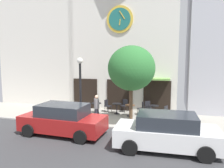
% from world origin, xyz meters
% --- Properties ---
extents(ground_plane, '(27.99, 10.60, 0.13)m').
position_xyz_m(ground_plane, '(0.00, -0.97, -0.02)').
color(ground_plane, '#9E998E').
extents(clock_building, '(8.24, 3.32, 11.97)m').
position_xyz_m(clock_building, '(0.61, 5.35, 6.19)').
color(clock_building, silver).
rests_on(clock_building, ground_plane).
extents(neighbor_building_left, '(6.97, 4.76, 12.98)m').
position_xyz_m(neighbor_building_left, '(-6.58, 6.69, 6.49)').
color(neighbor_building_left, silver).
rests_on(neighbor_building_left, ground_plane).
extents(street_lamp, '(0.36, 0.36, 3.91)m').
position_xyz_m(street_lamp, '(-1.02, 0.82, 1.99)').
color(street_lamp, black).
rests_on(street_lamp, ground_plane).
extents(street_tree, '(2.67, 2.40, 4.59)m').
position_xyz_m(street_tree, '(2.13, 0.73, 3.31)').
color(street_tree, brown).
rests_on(street_tree, ground_plane).
extents(cafe_table_center, '(0.65, 0.65, 0.75)m').
position_xyz_m(cafe_table_center, '(-2.55, 2.40, 0.51)').
color(cafe_table_center, black).
rests_on(cafe_table_center, ground_plane).
extents(cafe_table_near_curb, '(0.70, 0.70, 0.73)m').
position_xyz_m(cafe_table_near_curb, '(-0.75, 2.93, 0.51)').
color(cafe_table_near_curb, black).
rests_on(cafe_table_near_curb, ground_plane).
extents(cafe_table_rightmost, '(0.67, 0.67, 0.73)m').
position_xyz_m(cafe_table_rightmost, '(0.69, 3.13, 0.50)').
color(cafe_table_rightmost, black).
rests_on(cafe_table_rightmost, ground_plane).
extents(cafe_table_near_door, '(0.68, 0.68, 0.76)m').
position_xyz_m(cafe_table_near_door, '(1.70, 2.77, 0.53)').
color(cafe_table_near_door, black).
rests_on(cafe_table_near_door, ground_plane).
extents(cafe_table_center_right, '(0.63, 0.63, 0.77)m').
position_xyz_m(cafe_table_center_right, '(3.25, 3.05, 0.51)').
color(cafe_table_center_right, black).
rests_on(cafe_table_center_right, ground_plane).
extents(cafe_chair_by_entrance, '(0.54, 0.54, 0.90)m').
position_xyz_m(cafe_chair_by_entrance, '(2.80, 3.70, 0.53)').
color(cafe_chair_by_entrance, black).
rests_on(cafe_chair_by_entrance, ground_plane).
extents(cafe_chair_under_awning, '(0.54, 0.54, 0.90)m').
position_xyz_m(cafe_chair_under_awning, '(-1.99, 1.76, 0.53)').
color(cafe_chair_under_awning, black).
rests_on(cafe_chair_under_awning, ground_plane).
extents(cafe_chair_mid_row, '(0.52, 0.52, 0.90)m').
position_xyz_m(cafe_chair_mid_row, '(-0.10, 3.43, 0.53)').
color(cafe_chair_mid_row, black).
rests_on(cafe_chair_mid_row, ground_plane).
extents(cafe_chair_curbside, '(0.51, 0.51, 0.90)m').
position_xyz_m(cafe_chair_curbside, '(1.08, 3.88, 0.53)').
color(cafe_chair_curbside, black).
rests_on(cafe_chair_curbside, ground_plane).
extents(cafe_chair_outer, '(0.56, 0.56, 0.90)m').
position_xyz_m(cafe_chair_outer, '(-2.96, 1.71, 0.53)').
color(cafe_chair_outer, black).
rests_on(cafe_chair_outer, ground_plane).
extents(cafe_chair_facing_street, '(0.53, 0.53, 0.90)m').
position_xyz_m(cafe_chair_facing_street, '(2.40, 3.29, 0.53)').
color(cafe_chair_facing_street, black).
rests_on(cafe_chair_facing_street, ground_plane).
extents(cafe_chair_facing_wall, '(0.55, 0.55, 0.90)m').
position_xyz_m(cafe_chair_facing_wall, '(3.96, 2.55, 0.53)').
color(cafe_chair_facing_wall, black).
rests_on(cafe_chair_facing_wall, ground_plane).
extents(cafe_chair_near_lamp, '(0.54, 0.54, 0.90)m').
position_xyz_m(cafe_chair_near_lamp, '(3.00, 2.30, 0.53)').
color(cafe_chair_near_lamp, black).
rests_on(cafe_chair_near_lamp, ground_plane).
extents(pedestrian_grey, '(0.40, 0.40, 1.67)m').
position_xyz_m(pedestrian_grey, '(0.01, 0.85, 0.86)').
color(pedestrian_grey, '#2D2D38').
rests_on(pedestrian_grey, ground_plane).
extents(parked_car_red, '(4.37, 2.17, 1.55)m').
position_xyz_m(parked_car_red, '(-0.95, -1.56, 0.76)').
color(parked_car_red, maroon).
rests_on(parked_car_red, ground_plane).
extents(parked_car_white, '(4.37, 2.17, 1.55)m').
position_xyz_m(parked_car_white, '(4.18, -2.10, 0.76)').
color(parked_car_white, white).
rests_on(parked_car_white, ground_plane).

